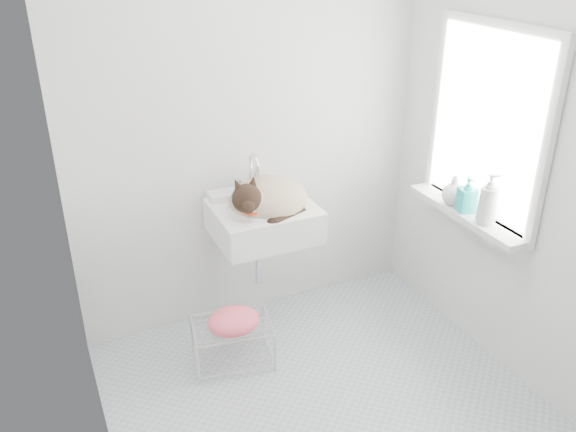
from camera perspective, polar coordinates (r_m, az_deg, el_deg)
name	(u,v)px	position (r m, az deg, el deg)	size (l,w,h in m)	color
floor	(322,398)	(3.43, 3.22, -16.88)	(2.20, 2.00, 0.02)	#B5BDC3
back_wall	(249,127)	(3.59, -3.69, 8.43)	(2.20, 0.02, 2.50)	silver
right_wall	(515,153)	(3.37, 20.71, 5.59)	(0.02, 2.00, 2.50)	silver
left_wall	(76,234)	(2.46, -19.42, -1.58)	(0.02, 2.00, 2.50)	silver
window_glass	(489,125)	(3.46, 18.53, 8.21)	(0.01, 0.80, 1.00)	white
window_frame	(487,125)	(3.45, 18.34, 8.19)	(0.04, 0.90, 1.10)	white
windowsill	(466,214)	(3.60, 16.49, 0.21)	(0.16, 0.88, 0.04)	white
sink	(263,206)	(3.50, -2.37, 0.97)	(0.59, 0.51, 0.23)	white
faucet	(251,173)	(3.60, -3.49, 4.09)	(0.21, 0.15, 0.21)	silver
cat	(266,200)	(3.47, -2.10, 1.51)	(0.51, 0.43, 0.31)	tan
wire_rack	(233,340)	(3.58, -5.27, -11.63)	(0.44, 0.31, 0.26)	silver
towel	(234,326)	(3.45, -5.17, -10.33)	(0.30, 0.21, 0.12)	orange
bottle_a	(485,223)	(3.47, 18.15, -0.62)	(0.09, 0.09, 0.24)	silver
bottle_b	(465,211)	(3.58, 16.42, 0.46)	(0.09, 0.09, 0.21)	#18A8A2
bottle_c	(452,203)	(3.66, 15.29, 1.17)	(0.14, 0.14, 0.17)	silver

